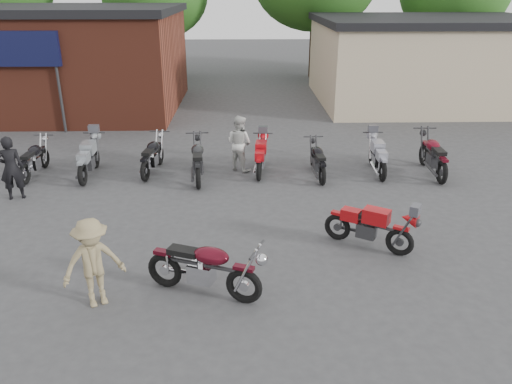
{
  "coord_description": "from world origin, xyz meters",
  "views": [
    {
      "loc": [
        -0.07,
        -8.26,
        5.01
      ],
      "look_at": [
        0.18,
        1.69,
        0.9
      ],
      "focal_mm": 35.0,
      "sensor_mm": 36.0,
      "label": 1
    }
  ],
  "objects_px": {
    "helmet": "(197,267)",
    "row_bike_0": "(34,157)",
    "person_light": "(239,143)",
    "person_tan": "(93,263)",
    "row_bike_1": "(88,157)",
    "row_bike_4": "(261,155)",
    "row_bike_6": "(378,155)",
    "vintage_motorcycle": "(205,265)",
    "row_bike_5": "(318,159)",
    "row_bike_2": "(152,154)",
    "row_bike_7": "(433,153)",
    "sportbike": "(370,224)",
    "row_bike_3": "(198,158)",
    "person_dark": "(11,168)"
  },
  "relations": [
    {
      "from": "helmet",
      "to": "row_bike_2",
      "type": "distance_m",
      "value": 5.84
    },
    {
      "from": "helmet",
      "to": "row_bike_3",
      "type": "relative_size",
      "value": 0.13
    },
    {
      "from": "helmet",
      "to": "row_bike_0",
      "type": "distance_m",
      "value": 7.39
    },
    {
      "from": "helmet",
      "to": "row_bike_4",
      "type": "height_order",
      "value": "row_bike_4"
    },
    {
      "from": "row_bike_1",
      "to": "row_bike_6",
      "type": "relative_size",
      "value": 1.05
    },
    {
      "from": "person_dark",
      "to": "row_bike_3",
      "type": "height_order",
      "value": "person_dark"
    },
    {
      "from": "row_bike_4",
      "to": "row_bike_6",
      "type": "xyz_separation_m",
      "value": [
        3.36,
        -0.12,
        0.02
      ]
    },
    {
      "from": "row_bike_1",
      "to": "row_bike_4",
      "type": "height_order",
      "value": "row_bike_1"
    },
    {
      "from": "sportbike",
      "to": "row_bike_0",
      "type": "xyz_separation_m",
      "value": [
        -8.51,
        4.5,
        0.01
      ]
    },
    {
      "from": "vintage_motorcycle",
      "to": "person_light",
      "type": "bearing_deg",
      "value": 106.13
    },
    {
      "from": "person_tan",
      "to": "row_bike_4",
      "type": "height_order",
      "value": "person_tan"
    },
    {
      "from": "person_dark",
      "to": "row_bike_6",
      "type": "bearing_deg",
      "value": 172.06
    },
    {
      "from": "vintage_motorcycle",
      "to": "row_bike_7",
      "type": "xyz_separation_m",
      "value": [
        6.08,
        5.97,
        0.01
      ]
    },
    {
      "from": "person_dark",
      "to": "row_bike_7",
      "type": "height_order",
      "value": "person_dark"
    },
    {
      "from": "helmet",
      "to": "row_bike_7",
      "type": "height_order",
      "value": "row_bike_7"
    },
    {
      "from": "row_bike_0",
      "to": "row_bike_2",
      "type": "xyz_separation_m",
      "value": [
        3.31,
        0.17,
        0.02
      ]
    },
    {
      "from": "person_dark",
      "to": "row_bike_7",
      "type": "relative_size",
      "value": 0.77
    },
    {
      "from": "sportbike",
      "to": "person_dark",
      "type": "distance_m",
      "value": 8.84
    },
    {
      "from": "person_light",
      "to": "row_bike_1",
      "type": "height_order",
      "value": "person_light"
    },
    {
      "from": "helmet",
      "to": "row_bike_3",
      "type": "height_order",
      "value": "row_bike_3"
    },
    {
      "from": "helmet",
      "to": "row_bike_0",
      "type": "height_order",
      "value": "row_bike_0"
    },
    {
      "from": "helmet",
      "to": "person_light",
      "type": "distance_m",
      "value": 5.82
    },
    {
      "from": "sportbike",
      "to": "person_light",
      "type": "distance_m",
      "value": 5.54
    },
    {
      "from": "row_bike_2",
      "to": "row_bike_5",
      "type": "height_order",
      "value": "row_bike_2"
    },
    {
      "from": "row_bike_1",
      "to": "row_bike_6",
      "type": "distance_m",
      "value": 8.23
    },
    {
      "from": "vintage_motorcycle",
      "to": "row_bike_5",
      "type": "bearing_deg",
      "value": 85.68
    },
    {
      "from": "vintage_motorcycle",
      "to": "row_bike_1",
      "type": "xyz_separation_m",
      "value": [
        -3.7,
        6.04,
        -0.03
      ]
    },
    {
      "from": "helmet",
      "to": "row_bike_1",
      "type": "height_order",
      "value": "row_bike_1"
    },
    {
      "from": "row_bike_3",
      "to": "row_bike_7",
      "type": "height_order",
      "value": "row_bike_7"
    },
    {
      "from": "sportbike",
      "to": "row_bike_7",
      "type": "bearing_deg",
      "value": 89.03
    },
    {
      "from": "person_dark",
      "to": "row_bike_1",
      "type": "xyz_separation_m",
      "value": [
        1.43,
        1.6,
        -0.24
      ]
    },
    {
      "from": "helmet",
      "to": "row_bike_2",
      "type": "bearing_deg",
      "value": 107.26
    },
    {
      "from": "row_bike_4",
      "to": "row_bike_3",
      "type": "bearing_deg",
      "value": 111.0
    },
    {
      "from": "person_light",
      "to": "person_tan",
      "type": "bearing_deg",
      "value": 106.99
    },
    {
      "from": "person_tan",
      "to": "row_bike_5",
      "type": "height_order",
      "value": "person_tan"
    },
    {
      "from": "sportbike",
      "to": "row_bike_7",
      "type": "distance_m",
      "value": 5.18
    },
    {
      "from": "row_bike_2",
      "to": "row_bike_4",
      "type": "xyz_separation_m",
      "value": [
        3.12,
        -0.08,
        -0.03
      ]
    },
    {
      "from": "person_tan",
      "to": "row_bike_6",
      "type": "bearing_deg",
      "value": 17.31
    },
    {
      "from": "row_bike_3",
      "to": "row_bike_4",
      "type": "xyz_separation_m",
      "value": [
        1.77,
        0.47,
        -0.07
      ]
    },
    {
      "from": "sportbike",
      "to": "row_bike_0",
      "type": "height_order",
      "value": "row_bike_0"
    },
    {
      "from": "helmet",
      "to": "row_bike_4",
      "type": "relative_size",
      "value": 0.15
    },
    {
      "from": "vintage_motorcycle",
      "to": "person_dark",
      "type": "bearing_deg",
      "value": 160.13
    },
    {
      "from": "person_tan",
      "to": "row_bike_0",
      "type": "bearing_deg",
      "value": 90.87
    },
    {
      "from": "person_light",
      "to": "row_bike_5",
      "type": "distance_m",
      "value": 2.32
    },
    {
      "from": "sportbike",
      "to": "person_tan",
      "type": "relative_size",
      "value": 1.16
    },
    {
      "from": "row_bike_0",
      "to": "row_bike_1",
      "type": "height_order",
      "value": "row_bike_1"
    },
    {
      "from": "row_bike_5",
      "to": "person_light",
      "type": "bearing_deg",
      "value": 71.63
    },
    {
      "from": "row_bike_0",
      "to": "row_bike_4",
      "type": "distance_m",
      "value": 6.43
    },
    {
      "from": "sportbike",
      "to": "row_bike_1",
      "type": "xyz_separation_m",
      "value": [
        -6.95,
        4.4,
        0.05
      ]
    },
    {
      "from": "vintage_motorcycle",
      "to": "row_bike_3",
      "type": "bearing_deg",
      "value": 116.96
    }
  ]
}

